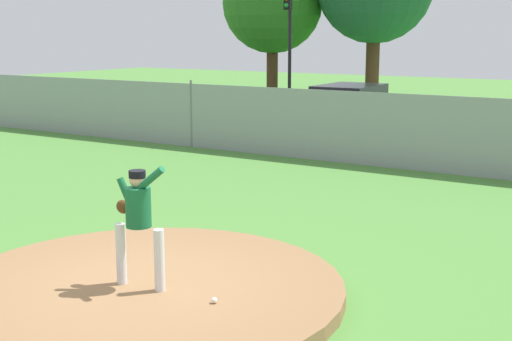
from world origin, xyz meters
TOP-DOWN VIEW (x-y plane):
  - ground_plane at (0.00, 6.00)m, footprint 80.00×80.00m
  - asphalt_strip at (0.00, 14.50)m, footprint 44.00×7.00m
  - pitchers_mound at (0.00, 0.00)m, footprint 5.20×5.20m
  - pitcher_youth at (0.05, -0.13)m, footprint 0.81×0.32m
  - baseball at (1.17, -0.08)m, footprint 0.07×0.07m
  - chainlink_fence at (0.00, 10.00)m, footprint 33.69×0.07m
  - parked_car_burgundy at (-3.60, 14.39)m, footprint 2.01×4.61m
  - traffic_cone_orange at (-0.44, 11.86)m, footprint 0.40×0.40m
  - traffic_light_near at (-8.33, 18.80)m, footprint 0.28×0.46m
  - tree_broad_right at (-10.84, 21.76)m, footprint 4.60×4.60m

SIDE VIEW (x-z plane):
  - ground_plane at x=0.00m, z-range 0.00..0.00m
  - asphalt_strip at x=0.00m, z-range 0.00..0.01m
  - pitchers_mound at x=0.00m, z-range 0.00..0.19m
  - baseball at x=1.17m, z-range 0.19..0.26m
  - traffic_cone_orange at x=-0.44m, z-range -0.01..0.54m
  - parked_car_burgundy at x=-3.60m, z-range -0.03..1.67m
  - chainlink_fence at x=0.00m, z-range -0.05..1.94m
  - pitcher_youth at x=0.05m, z-range 0.33..1.93m
  - traffic_light_near at x=-8.33m, z-range 0.93..6.08m
  - tree_broad_right at x=-10.84m, z-range 1.18..8.18m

